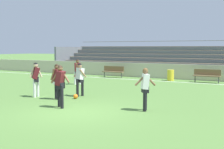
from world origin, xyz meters
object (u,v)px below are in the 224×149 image
object	(u,v)px
bench_near_bin	(207,75)
player_dark_deep_cover	(60,82)
trash_bin	(171,75)
player_dark_challenging	(57,79)
bench_near_wall_gap	(113,71)
player_dark_overlapping	(78,70)
soccer_ball	(76,96)
player_dark_pressing_high	(36,77)
player_white_wide_right	(145,86)
player_white_trailing_run	(80,77)
bleacher_stand	(189,60)

from	to	relation	value
bench_near_bin	player_dark_deep_cover	bearing A→B (deg)	-106.16
trash_bin	player_dark_challenging	size ratio (longest dim) A/B	0.48
bench_near_wall_gap	player_dark_overlapping	size ratio (longest dim) A/B	1.11
trash_bin	soccer_ball	xyz separation A→B (m)	(-1.50, -9.57, -0.28)
bench_near_wall_gap	player_dark_pressing_high	world-z (taller)	player_dark_pressing_high
player_white_wide_right	bench_near_bin	bearing A→B (deg)	88.98
bench_near_wall_gap	trash_bin	size ratio (longest dim) A/B	2.30
bench_near_bin	player_dark_deep_cover	distance (m)	12.06
bench_near_wall_gap	trash_bin	world-z (taller)	bench_near_wall_gap
player_dark_challenging	soccer_ball	distance (m)	1.20
player_white_trailing_run	soccer_ball	xyz separation A→B (m)	(0.23, -0.68, -0.85)
bench_near_bin	trash_bin	xyz separation A→B (m)	(-2.54, -0.06, -0.15)
bench_near_bin	soccer_ball	bearing A→B (deg)	-112.75
player_dark_overlapping	soccer_ball	distance (m)	5.52
bench_near_bin	trash_bin	bearing A→B (deg)	-178.75
trash_bin	player_dark_deep_cover	world-z (taller)	player_dark_deep_cover
bench_near_wall_gap	player_dark_deep_cover	size ratio (longest dim) A/B	1.07
player_white_trailing_run	player_dark_deep_cover	size ratio (longest dim) A/B	0.96
bench_near_wall_gap	player_dark_overlapping	distance (m)	5.15
player_dark_deep_cover	soccer_ball	size ratio (longest dim) A/B	7.66
bench_near_bin	player_dark_deep_cover	size ratio (longest dim) A/B	1.07
soccer_ball	player_dark_pressing_high	bearing A→B (deg)	-165.56
player_dark_pressing_high	trash_bin	bearing A→B (deg)	71.08
player_dark_challenging	player_dark_deep_cover	world-z (taller)	player_dark_deep_cover
bench_near_bin	player_dark_pressing_high	distance (m)	11.78
player_dark_deep_cover	soccer_ball	distance (m)	2.25
bleacher_stand	player_dark_pressing_high	bearing A→B (deg)	-103.24
bench_near_wall_gap	soccer_ball	size ratio (longest dim) A/B	8.18
bench_near_bin	player_white_wide_right	xyz separation A→B (m)	(-0.19, -10.51, 0.41)
bench_near_bin	player_dark_challenging	bearing A→B (deg)	-114.78
bleacher_stand	player_dark_deep_cover	bearing A→B (deg)	-93.04
player_dark_deep_cover	bench_near_wall_gap	bearing A→B (deg)	108.74
bench_near_bin	player_dark_overlapping	size ratio (longest dim) A/B	1.11
bench_near_bin	soccer_ball	distance (m)	10.45
player_white_wide_right	soccer_ball	world-z (taller)	player_white_wide_right
player_dark_challenging	player_dark_overlapping	distance (m)	5.59
bleacher_stand	player_white_trailing_run	size ratio (longest dim) A/B	15.71
player_white_wide_right	bench_near_wall_gap	bearing A→B (deg)	124.03
player_white_trailing_run	player_dark_challenging	bearing A→B (deg)	-109.42
player_white_trailing_run	player_dark_pressing_high	world-z (taller)	player_dark_pressing_high
player_white_trailing_run	player_dark_deep_cover	world-z (taller)	player_dark_deep_cover
bench_near_bin	player_white_wide_right	distance (m)	10.52
soccer_ball	player_white_trailing_run	bearing A→B (deg)	108.30
player_dark_challenging	player_dark_pressing_high	size ratio (longest dim) A/B	0.98
trash_bin	player_white_trailing_run	xyz separation A→B (m)	(-1.72, -8.89, 0.57)
trash_bin	player_dark_deep_cover	size ratio (longest dim) A/B	0.46
player_dark_pressing_high	bleacher_stand	bearing A→B (deg)	76.76
bench_near_bin	player_dark_overlapping	distance (m)	8.78
player_white_wide_right	player_dark_overlapping	bearing A→B (deg)	142.15
bleacher_stand	bench_near_wall_gap	distance (m)	6.82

